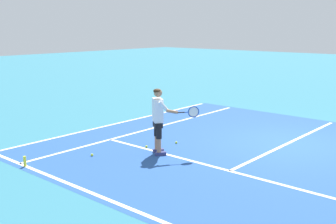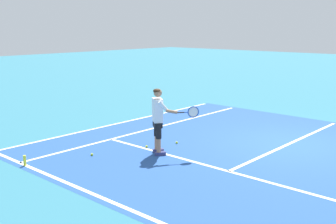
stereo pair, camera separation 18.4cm
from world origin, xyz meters
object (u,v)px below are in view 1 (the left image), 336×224
tennis_ball_near_feet (92,155)px  water_bottle (25,161)px  tennis_player (159,117)px  tennis_ball_mid_court (146,147)px  tennis_ball_by_baseline (176,142)px

tennis_ball_near_feet → water_bottle: (-0.57, -1.54, 0.09)m
tennis_player → tennis_ball_mid_court: tennis_player is taller
tennis_player → tennis_ball_mid_court: size_ratio=25.95×
tennis_ball_by_baseline → water_bottle: water_bottle is taller
tennis_ball_near_feet → tennis_ball_mid_court: bearing=70.1°
tennis_player → water_bottle: 3.41m
tennis_player → tennis_ball_near_feet: bearing=-132.6°
tennis_ball_near_feet → water_bottle: size_ratio=0.26×
tennis_ball_near_feet → tennis_ball_by_baseline: size_ratio=1.00×
tennis_ball_mid_court → water_bottle: water_bottle is taller
tennis_ball_by_baseline → tennis_ball_near_feet: bearing=-111.1°
tennis_player → tennis_ball_mid_court: 1.16m
tennis_player → tennis_ball_near_feet: tennis_player is taller
tennis_player → tennis_ball_by_baseline: (-0.28, 1.03, -0.96)m
tennis_ball_near_feet → tennis_ball_by_baseline: bearing=68.9°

